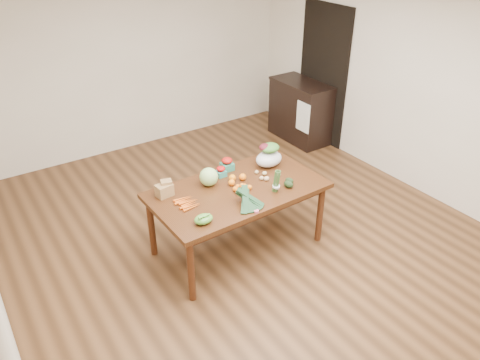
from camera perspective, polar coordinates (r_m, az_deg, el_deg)
floor at (r=5.34m, az=0.96°, el=-7.18°), size 6.00×6.00×0.00m
room_walls at (r=4.65m, az=1.10°, el=6.17°), size 5.02×6.02×2.70m
dining_table at (r=5.01m, az=-0.30°, el=-4.70°), size 1.80×1.03×0.75m
doorway_dark at (r=7.40m, az=10.07°, el=12.49°), size 0.02×1.00×2.10m
cabinet at (r=7.54m, az=7.35°, el=8.35°), size 0.52×1.02×0.94m
dish_towel at (r=7.10m, az=7.69°, el=7.60°), size 0.02×0.28×0.45m
paper_bag at (r=4.71m, az=-9.22°, el=-1.10°), size 0.22×0.18×0.15m
cabbage at (r=4.83m, az=-3.83°, el=0.39°), size 0.19×0.19×0.19m
strawberry_basket_a at (r=5.01m, az=-2.34°, el=0.94°), size 0.10×0.10×0.09m
strawberry_basket_b at (r=5.13m, az=-1.59°, el=1.83°), size 0.13×0.13×0.11m
orange_a at (r=4.84m, az=-1.03°, el=-0.31°), size 0.07×0.07×0.07m
orange_b at (r=4.92m, az=-0.93°, el=0.26°), size 0.07×0.07×0.07m
orange_c at (r=4.94m, az=0.32°, el=0.37°), size 0.08×0.08×0.08m
mandarin_cluster at (r=4.75m, az=0.24°, el=-0.84°), size 0.18×0.18×0.08m
carrots at (r=4.58m, az=-6.44°, el=-2.76°), size 0.23×0.25×0.03m
snap_pea_bag at (r=4.29m, az=-4.47°, el=-4.76°), size 0.18×0.14×0.08m
kale_bunch at (r=4.47m, az=1.25°, el=-2.49°), size 0.33×0.41×0.16m
asparagus_bundle at (r=4.70m, az=4.46°, el=-0.14°), size 0.08×0.12×0.26m
potato_a at (r=4.95m, az=2.65°, el=0.24°), size 0.05×0.04×0.04m
potato_b at (r=4.94m, az=3.26°, el=0.18°), size 0.06×0.05×0.05m
potato_c at (r=5.05m, az=3.01°, el=0.83°), size 0.05×0.05×0.04m
potato_d at (r=5.07m, az=2.05°, el=0.98°), size 0.05×0.04×0.04m
potato_e at (r=5.04m, az=4.77°, el=0.68°), size 0.05×0.04×0.04m
avocado_a at (r=4.83m, az=5.93°, el=-0.52°), size 0.10×0.13×0.07m
avocado_b at (r=4.91m, az=6.03°, el=-0.09°), size 0.09×0.11×0.06m
salad_bag at (r=5.19m, az=3.55°, el=2.93°), size 0.32×0.24×0.24m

